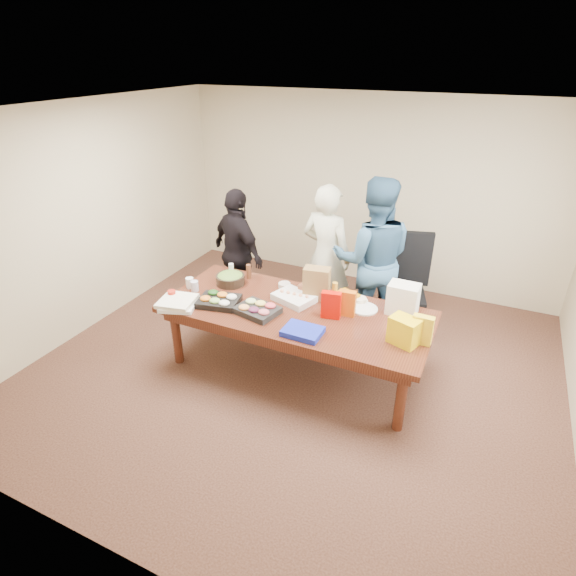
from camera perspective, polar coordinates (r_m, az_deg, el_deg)
The scene contains 36 objects.
floor at distance 5.27m, azimuth 0.91°, elevation -9.83°, with size 5.50×5.00×0.02m, color #47301E.
ceiling at distance 4.22m, azimuth 1.20°, elevation 21.05°, with size 5.50×5.00×0.02m, color white.
wall_back at distance 6.81m, azimuth 9.79°, elevation 11.46°, with size 5.50×0.04×2.70m, color beige.
wall_front at distance 2.82m, azimuth -20.82°, elevation -15.12°, with size 5.50×0.04×2.70m, color beige.
wall_left at distance 6.15m, azimuth -23.35°, elevation 7.86°, with size 0.04×5.00×2.70m, color beige.
conference_table at distance 5.04m, azimuth 0.94°, elevation -6.35°, with size 2.80×1.20×0.75m, color #4C1C0F.
office_chair at distance 5.65m, azimuth 13.85°, elevation -0.42°, with size 0.63×0.63×1.23m, color black.
person_center at distance 5.72m, azimuth 4.75°, elevation 3.91°, with size 0.66×0.43×1.81m, color beige.
person_right at distance 5.51m, azimuth 10.37°, elevation 3.45°, with size 0.95×0.74×1.96m, color #2E5376.
person_left at distance 6.00m, azimuth -6.15°, elevation 4.32°, with size 0.98×0.41×1.67m, color black.
veggie_tray at distance 4.99m, azimuth -8.53°, elevation -1.63°, with size 0.42×0.33×0.06m, color black.
fruit_tray at distance 4.78m, azimuth -3.80°, elevation -2.75°, with size 0.42×0.33×0.06m, color black.
sheet_cake at distance 4.99m, azimuth 0.77°, elevation -1.20°, with size 0.42×0.32×0.07m, color white.
salad_bowl at distance 5.39m, azimuth -7.13°, elevation 1.06°, with size 0.33×0.33×0.11m, color black.
chip_bag_blue at distance 4.43m, azimuth 1.81°, elevation -5.39°, with size 0.37×0.27×0.05m, color #1726B7.
chip_bag_red at distance 4.66m, azimuth 5.34°, elevation -2.11°, with size 0.20×0.08×0.28m, color red.
chip_bag_yellow at distance 4.41m, azimuth 16.22°, elevation -4.98°, with size 0.19×0.08×0.29m, color yellow.
chip_bag_orange at distance 4.72m, azimuth 7.29°, elevation -1.88°, with size 0.18×0.08×0.27m, color #C1560F.
mayo_jar at distance 5.18m, azimuth 2.75°, elevation 0.30°, with size 0.09×0.09×0.14m, color beige.
mustard_bottle at distance 5.09m, azimuth 5.79°, elevation -0.18°, with size 0.06×0.06×0.17m, color gold.
dressing_bottle at distance 5.48m, azimuth -4.87°, elevation 2.04°, with size 0.06×0.06×0.18m, color brown.
ranch_bottle at distance 5.52m, azimuth -7.00°, elevation 2.14°, with size 0.06×0.06×0.18m, color silver.
banana_bunch at distance 5.06m, azimuth 7.42°, elevation -1.01°, with size 0.24×0.14×0.08m, color orange.
bread_loaf at distance 5.07m, azimuth 3.07°, elevation -0.44°, with size 0.31×0.14×0.12m, color brown.
kraft_bag at distance 4.98m, azimuth 3.55°, elevation 0.56°, with size 0.28×0.16×0.36m, color olive.
red_cup at distance 5.15m, azimuth -14.13°, elevation -0.90°, with size 0.09×0.09×0.11m, color red.
clear_cup_a at distance 5.29m, azimuth -11.44°, elevation 0.24°, with size 0.09×0.09×0.12m, color silver.
clear_cup_b at distance 5.37m, azimuth -12.03°, elevation 0.62°, with size 0.09×0.09×0.12m, color white.
pizza_box_lower at distance 5.03m, azimuth -13.27°, elevation -1.98°, with size 0.36×0.36×0.04m, color white.
pizza_box_upper at distance 5.01m, azimuth -13.53°, elevation -1.58°, with size 0.36×0.36×0.04m, color white.
plate_a at distance 4.91m, azimuth 9.35°, elevation -2.53°, with size 0.29×0.29×0.02m, color white.
plate_b at distance 5.05m, azimuth 8.65°, elevation -1.56°, with size 0.21×0.21×0.01m, color white.
dip_bowl_a at distance 5.02m, azimuth 8.88°, elevation -1.49°, with size 0.14×0.14×0.05m, color #F5E7C9.
dip_bowl_b at distance 5.27m, azimuth -0.45°, elevation 0.33°, with size 0.14×0.14×0.06m, color beige.
grocery_bag_white at distance 4.85m, azimuth 14.01°, elevation -1.32°, with size 0.30×0.22×0.33m, color white.
grocery_bag_yellow at distance 4.38m, azimuth 14.15°, elevation -5.16°, with size 0.26×0.18×0.26m, color yellow.
Camera 1 is at (1.69, -3.84, 3.18)m, focal length 28.81 mm.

